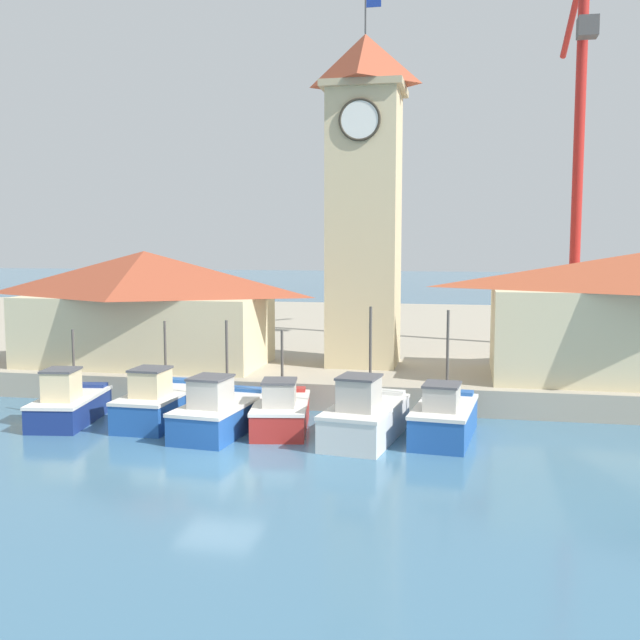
{
  "coord_description": "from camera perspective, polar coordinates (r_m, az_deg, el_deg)",
  "views": [
    {
      "loc": [
        7.6,
        -21.96,
        6.86
      ],
      "look_at": [
        1.43,
        9.22,
        3.5
      ],
      "focal_mm": 42.0,
      "sensor_mm": 36.0,
      "label": 1
    }
  ],
  "objects": [
    {
      "name": "fishing_boat_far_left",
      "position": [
        30.08,
        -18.58,
        -6.09
      ],
      "size": [
        2.46,
        4.41,
        3.49
      ],
      "color": "navy",
      "rests_on": "ground"
    },
    {
      "name": "warehouse_left",
      "position": [
        35.93,
        -13.18,
        1.01
      ],
      "size": [
        11.55,
        5.67,
        5.3
      ],
      "color": "beige",
      "rests_on": "quay_wharf"
    },
    {
      "name": "clock_tower",
      "position": [
        34.87,
        3.4,
        9.5
      ],
      "size": [
        3.66,
        3.66,
        16.64
      ],
      "color": "beige",
      "rests_on": "quay_wharf"
    },
    {
      "name": "ground_plane",
      "position": [
        24.23,
        -7.7,
        -10.47
      ],
      "size": [
        300.0,
        300.0,
        0.0
      ],
      "primitive_type": "plane",
      "color": "teal"
    },
    {
      "name": "fishing_boat_left_outer",
      "position": [
        29.11,
        -12.14,
        -6.2
      ],
      "size": [
        2.14,
        4.64,
        3.82
      ],
      "color": "#2356A8",
      "rests_on": "ground"
    },
    {
      "name": "fishing_boat_mid_left",
      "position": [
        27.54,
        -2.99,
        -6.95
      ],
      "size": [
        2.61,
        4.53,
        3.58
      ],
      "color": "#AD2823",
      "rests_on": "ground"
    },
    {
      "name": "port_crane_near",
      "position": [
        42.82,
        18.94,
        8.22
      ],
      "size": [
        2.0,
        7.55,
        20.3
      ],
      "color": "maroon",
      "rests_on": "quay_wharf"
    },
    {
      "name": "fishing_boat_center",
      "position": [
        26.12,
        3.43,
        -7.39
      ],
      "size": [
        2.76,
        4.9,
        4.59
      ],
      "color": "silver",
      "rests_on": "ground"
    },
    {
      "name": "quay_wharf",
      "position": [
        50.17,
        2.39,
        -1.2
      ],
      "size": [
        120.0,
        40.0,
        1.09
      ],
      "primitive_type": "cube",
      "color": "#A89E89",
      "rests_on": "ground"
    },
    {
      "name": "fishing_boat_left_inner",
      "position": [
        27.26,
        -7.63,
        -7.0
      ],
      "size": [
        2.5,
        4.91,
        4.0
      ],
      "color": "#2356A8",
      "rests_on": "ground"
    },
    {
      "name": "fishing_boat_mid_right",
      "position": [
        26.59,
        9.44,
        -7.35
      ],
      "size": [
        2.37,
        4.6,
        4.45
      ],
      "color": "#2356A8",
      "rests_on": "ground"
    }
  ]
}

